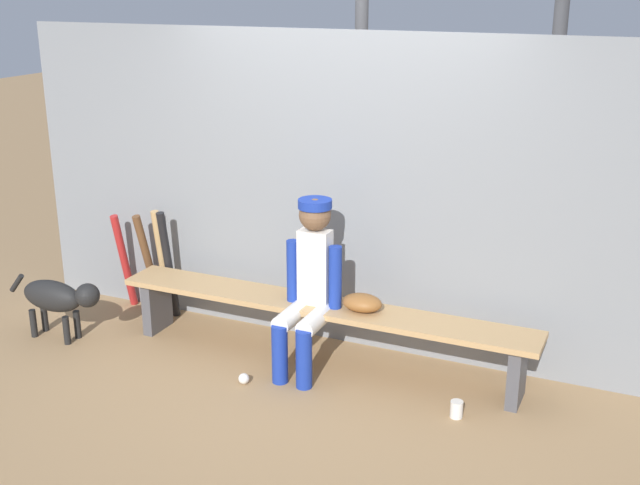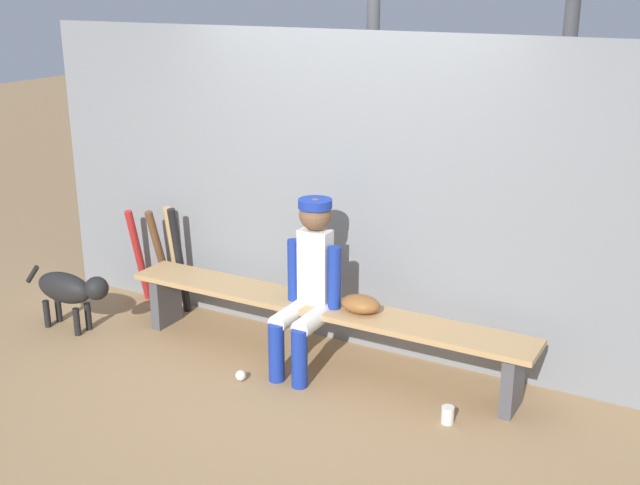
{
  "view_description": "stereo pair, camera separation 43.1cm",
  "coord_description": "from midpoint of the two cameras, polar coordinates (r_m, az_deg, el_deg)",
  "views": [
    {
      "loc": [
        2.11,
        -4.71,
        2.61
      ],
      "look_at": [
        0.0,
        0.0,
        0.9
      ],
      "focal_mm": 44.85,
      "sensor_mm": 36.0,
      "label": 1
    },
    {
      "loc": [
        2.49,
        -4.52,
        2.61
      ],
      "look_at": [
        0.0,
        0.0,
        0.9
      ],
      "focal_mm": 44.85,
      "sensor_mm": 36.0,
      "label": 2
    }
  ],
  "objects": [
    {
      "name": "baseball_glove",
      "position": [
        5.44,
        5.19,
        -4.43
      ],
      "size": [
        0.28,
        0.2,
        0.12
      ],
      "primitive_type": "ellipsoid",
      "color": "brown",
      "rests_on": "dugout_bench"
    },
    {
      "name": "bat_aluminum_red",
      "position": [
        6.79,
        -11.05,
        -0.95
      ],
      "size": [
        0.08,
        0.23,
        0.82
      ],
      "primitive_type": "cylinder",
      "rotation": [
        0.19,
        0.0,
        -0.09
      ],
      "color": "#B22323",
      "rests_on": "ground_plane"
    },
    {
      "name": "bat_aluminum_black",
      "position": [
        6.48,
        -8.13,
        -1.35
      ],
      "size": [
        0.1,
        0.19,
        0.9
      ],
      "primitive_type": "cylinder",
      "rotation": [
        0.13,
        0.0,
        -0.2
      ],
      "color": "black",
      "rests_on": "ground_plane"
    },
    {
      "name": "cup_on_ground",
      "position": [
        5.12,
        11.54,
        -12.01
      ],
      "size": [
        0.08,
        0.08,
        0.11
      ],
      "primitive_type": "cylinder",
      "color": "silver",
      "rests_on": "ground_plane"
    },
    {
      "name": "dugout_bench",
      "position": [
        5.62,
        2.2,
        -5.24
      ],
      "size": [
        3.07,
        0.36,
        0.45
      ],
      "color": "tan",
      "rests_on": "ground_plane"
    },
    {
      "name": "player_seated",
      "position": [
        5.44,
        1.38,
        -2.79
      ],
      "size": [
        0.41,
        0.55,
        1.21
      ],
      "color": "silver",
      "rests_on": "ground_plane"
    },
    {
      "name": "bat_wood_dark",
      "position": [
        6.63,
        -9.45,
        -1.16
      ],
      "size": [
        0.1,
        0.28,
        0.86
      ],
      "primitive_type": "cylinder",
      "rotation": [
        0.24,
        0.0,
        -0.13
      ],
      "color": "brown",
      "rests_on": "ground_plane"
    },
    {
      "name": "cup_on_bench",
      "position": [
        5.62,
        2.54,
        -3.69
      ],
      "size": [
        0.08,
        0.08,
        0.11
      ],
      "primitive_type": "cylinder",
      "color": "red",
      "rests_on": "dugout_bench"
    },
    {
      "name": "bat_wood_tan",
      "position": [
        6.62,
        -8.5,
        -1.05
      ],
      "size": [
        0.09,
        0.18,
        0.87
      ],
      "primitive_type": "cylinder",
      "rotation": [
        0.12,
        0.0,
        -0.16
      ],
      "color": "tan",
      "rests_on": "ground_plane"
    },
    {
      "name": "baseball",
      "position": [
        5.52,
        -3.43,
        -9.5
      ],
      "size": [
        0.07,
        0.07,
        0.07
      ],
      "primitive_type": "sphere",
      "color": "white",
      "rests_on": "ground_plane"
    },
    {
      "name": "ground_plane",
      "position": [
        5.78,
        2.16,
        -8.55
      ],
      "size": [
        30.0,
        30.0,
        0.0
      ],
      "primitive_type": "plane",
      "color": "#9E7A51"
    },
    {
      "name": "dog",
      "position": [
        6.38,
        -15.59,
        -3.28
      ],
      "size": [
        0.84,
        0.2,
        0.49
      ],
      "color": "black",
      "rests_on": "ground_plane"
    },
    {
      "name": "chainlink_fence",
      "position": [
        5.72,
        4.16,
        3.4
      ],
      "size": [
        5.32,
        0.03,
        2.29
      ],
      "primitive_type": "cube",
      "color": "gray",
      "rests_on": "ground_plane"
    }
  ]
}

